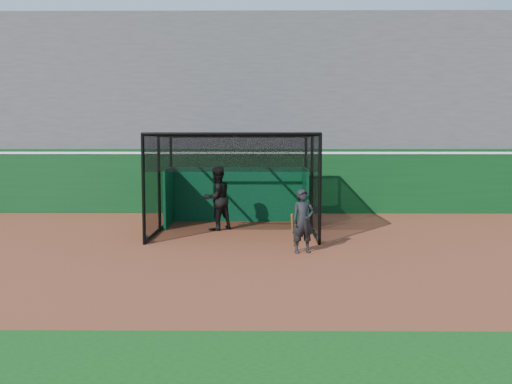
{
  "coord_description": "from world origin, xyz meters",
  "views": [
    {
      "loc": [
        1.22,
        -12.61,
        2.71
      ],
      "look_at": [
        1.11,
        2.0,
        1.4
      ],
      "focal_mm": 38.0,
      "sensor_mm": 36.0,
      "label": 1
    }
  ],
  "objects": [
    {
      "name": "ground",
      "position": [
        0.0,
        0.0,
        0.0
      ],
      "size": [
        120.0,
        120.0,
        0.0
      ],
      "primitive_type": "plane",
      "color": "brown",
      "rests_on": "ground"
    },
    {
      "name": "on_deck_player",
      "position": [
        2.28,
        0.67,
        0.79
      ],
      "size": [
        0.66,
        0.52,
        1.59
      ],
      "color": "black",
      "rests_on": "ground"
    },
    {
      "name": "grandstand",
      "position": [
        0.0,
        12.27,
        4.48
      ],
      "size": [
        50.0,
        7.85,
        8.95
      ],
      "color": "#4C4C4F",
      "rests_on": "ground"
    },
    {
      "name": "batting_cage",
      "position": [
        0.46,
        4.02,
        1.48
      ],
      "size": [
        4.8,
        4.62,
        2.96
      ],
      "color": "black",
      "rests_on": "ground"
    },
    {
      "name": "batter",
      "position": [
        -0.14,
        4.24,
        1.0
      ],
      "size": [
        1.23,
        1.21,
        2.0
      ],
      "primitive_type": "imported",
      "rotation": [
        0.0,
        0.0,
        3.86
      ],
      "color": "black",
      "rests_on": "ground"
    },
    {
      "name": "outfield_wall",
      "position": [
        0.0,
        8.5,
        1.29
      ],
      "size": [
        50.0,
        0.5,
        2.5
      ],
      "color": "#093614",
      "rests_on": "ground"
    }
  ]
}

